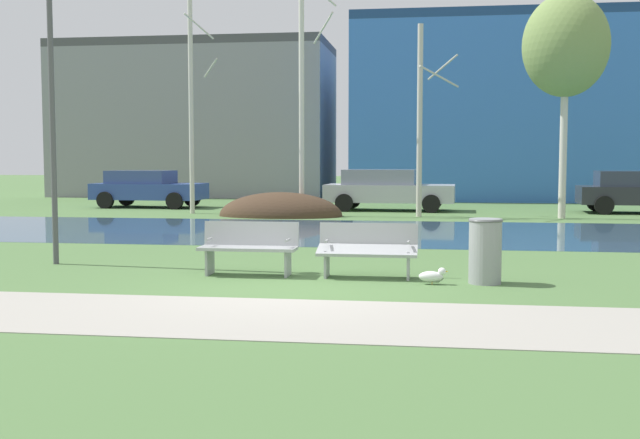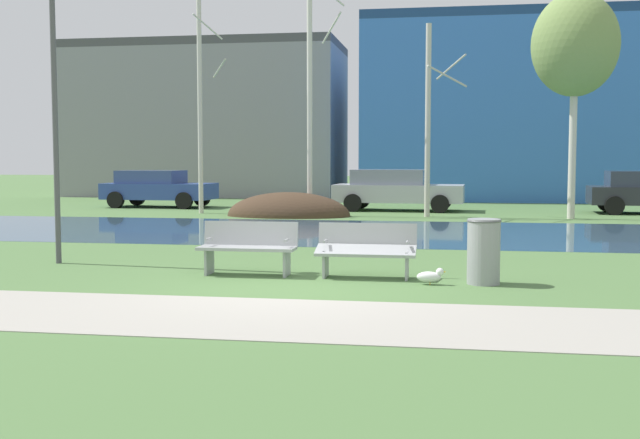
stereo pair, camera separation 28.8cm
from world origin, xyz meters
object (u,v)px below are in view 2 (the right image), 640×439
bench_left (248,246)px  streetlamp (53,42)px  trash_bin (484,250)px  bench_right (366,249)px  seagull (430,276)px  parked_van_nearest_blue (157,188)px  parked_sedan_second_silver (396,189)px

bench_left → streetlamp: (-3.79, 0.81, 3.52)m
trash_bin → streetlamp: bearing=171.5°
bench_right → seagull: size_ratio=3.59×
bench_right → parked_van_nearest_blue: parked_van_nearest_blue is taller
bench_right → streetlamp: size_ratio=0.26×
bench_left → parked_van_nearest_blue: size_ratio=0.37×
bench_left → bench_right: size_ratio=1.00×
bench_left → trash_bin: trash_bin is taller
bench_left → seagull: (2.99, -0.54, -0.34)m
streetlamp → trash_bin: bearing=-8.5°
parked_van_nearest_blue → streetlamp: bearing=-75.1°
seagull → streetlamp: bearing=168.8°
seagull → streetlamp: (-6.78, 1.35, 3.86)m
streetlamp → parked_van_nearest_blue: 16.64m
bench_left → parked_sedan_second_silver: 16.14m
seagull → parked_van_nearest_blue: 20.35m
seagull → parked_van_nearest_blue: bearing=122.7°
bench_left → streetlamp: bearing=167.9°
parked_van_nearest_blue → parked_sedan_second_silver: parked_sedan_second_silver is taller
bench_right → seagull: (1.04, -0.54, -0.34)m
trash_bin → streetlamp: size_ratio=0.16×
bench_left → seagull: bench_left is taller
seagull → parked_van_nearest_blue: parked_van_nearest_blue is taller
seagull → parked_van_nearest_blue: (-10.99, 17.12, 0.63)m
parked_van_nearest_blue → parked_sedan_second_silver: size_ratio=0.91×
streetlamp → bench_right: bearing=-8.1°
trash_bin → streetlamp: streetlamp is taller
streetlamp → parked_sedan_second_silver: (5.11, 15.27, -3.21)m
streetlamp → seagull: bearing=-11.2°
bench_left → seagull: size_ratio=3.59×
bench_left → streetlamp: size_ratio=0.26×
seagull → streetlamp: size_ratio=0.07×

